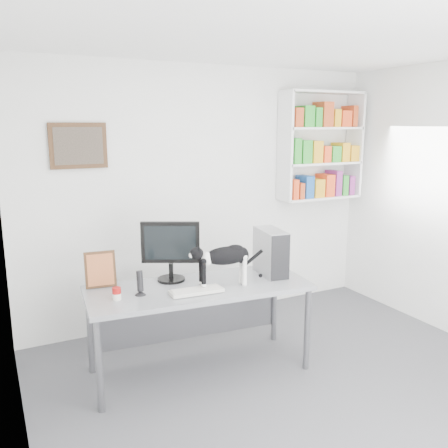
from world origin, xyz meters
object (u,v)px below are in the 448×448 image
object	(u,v)px
keyboard	(196,291)
leaning_print	(100,269)
desk	(199,329)
monitor	(171,251)
soup_can	(117,294)
pc_tower	(271,252)
cat	(225,266)
speaker	(140,283)
bookshelf	(321,146)

from	to	relation	value
keyboard	leaning_print	size ratio (longest dim) A/B	1.37
desk	monitor	world-z (taller)	monitor
monitor	soup_can	xyz separation A→B (m)	(-0.54, -0.24, -0.22)
pc_tower	cat	distance (m)	0.53
cat	leaning_print	bearing A→B (deg)	159.71
pc_tower	desk	bearing A→B (deg)	-171.27
cat	keyboard	bearing A→B (deg)	-166.37
cat	pc_tower	bearing A→B (deg)	19.07
speaker	desk	bearing A→B (deg)	3.85
desk	cat	world-z (taller)	cat
bookshelf	desk	world-z (taller)	bookshelf
leaning_print	cat	distance (m)	1.03
leaning_print	speaker	bearing A→B (deg)	-48.35
desk	keyboard	distance (m)	0.44
keyboard	cat	bearing A→B (deg)	11.66
pc_tower	speaker	size ratio (longest dim) A/B	1.98
leaning_print	soup_can	distance (m)	0.37
cat	desk	bearing A→B (deg)	154.82
cat	speaker	bearing A→B (deg)	176.16
pc_tower	cat	xyz separation A→B (m)	(-0.52, -0.12, -0.03)
bookshelf	cat	distance (m)	2.28
soup_can	cat	distance (m)	0.89
soup_can	monitor	bearing A→B (deg)	24.53
speaker	leaning_print	world-z (taller)	leaning_print
bookshelf	soup_can	world-z (taller)	bookshelf
soup_can	cat	xyz separation A→B (m)	(0.88, -0.10, 0.13)
desk	keyboard	bearing A→B (deg)	-115.18
desk	cat	xyz separation A→B (m)	(0.18, -0.11, 0.56)
pc_tower	keyboard	bearing A→B (deg)	-160.76
pc_tower	soup_can	xyz separation A→B (m)	(-1.40, -0.01, -0.16)
leaning_print	desk	bearing A→B (deg)	-18.30
desk	cat	distance (m)	0.60
keyboard	speaker	xyz separation A→B (m)	(-0.41, 0.16, 0.09)
keyboard	speaker	world-z (taller)	speaker
speaker	cat	bearing A→B (deg)	-5.17
pc_tower	cat	bearing A→B (deg)	-158.92
soup_can	cat	bearing A→B (deg)	-6.81
monitor	leaning_print	bearing A→B (deg)	-164.48
speaker	soup_can	distance (m)	0.20
speaker	soup_can	xyz separation A→B (m)	(-0.19, -0.02, -0.05)
bookshelf	speaker	world-z (taller)	bookshelf
desk	soup_can	size ratio (longest dim) A/B	18.83
leaning_print	soup_can	bearing A→B (deg)	-76.40
bookshelf	cat	size ratio (longest dim) A/B	2.14
bookshelf	monitor	distance (m)	2.40
bookshelf	leaning_print	xyz separation A→B (m)	(-2.72, -0.62, -0.92)
keyboard	cat	xyz separation A→B (m)	(0.27, 0.03, 0.16)
speaker	cat	distance (m)	0.70
keyboard	leaning_print	bearing A→B (deg)	146.93
bookshelf	monitor	bearing A→B (deg)	-161.12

